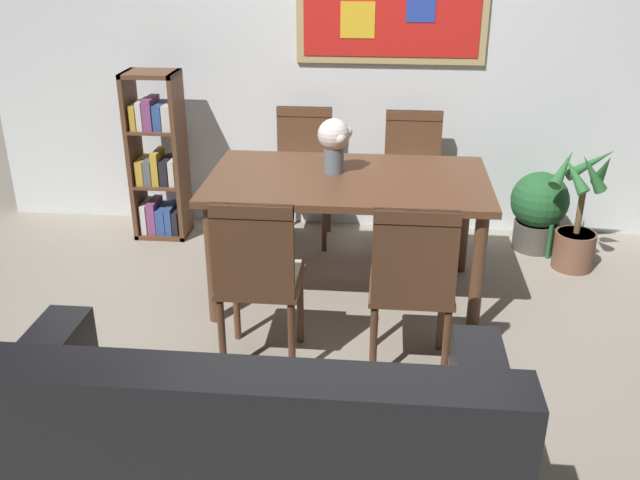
{
  "coord_description": "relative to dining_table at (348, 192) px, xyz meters",
  "views": [
    {
      "loc": [
        0.24,
        -3.25,
        2.02
      ],
      "look_at": [
        -0.05,
        -0.16,
        0.65
      ],
      "focal_mm": 39.6,
      "sensor_mm": 36.0,
      "label": 1
    }
  ],
  "objects": [
    {
      "name": "potted_palm",
      "position": [
        1.44,
        0.5,
        -0.34
      ],
      "size": [
        0.45,
        0.42,
        0.8
      ],
      "color": "brown",
      "rests_on": "ground_plane"
    },
    {
      "name": "dining_chair_far_right",
      "position": [
        0.39,
        0.82,
        -0.11
      ],
      "size": [
        0.4,
        0.41,
        0.91
      ],
      "color": "brown",
      "rests_on": "ground_plane"
    },
    {
      "name": "bookshelf",
      "position": [
        -1.37,
        0.79,
        -0.12
      ],
      "size": [
        0.36,
        0.28,
        1.16
      ],
      "color": "brown",
      "rests_on": "ground_plane"
    },
    {
      "name": "leather_couch",
      "position": [
        -0.24,
        -1.84,
        -0.34
      ],
      "size": [
        1.8,
        0.84,
        0.84
      ],
      "color": "black",
      "rests_on": "ground_plane"
    },
    {
      "name": "wall_back_with_painting",
      "position": [
        -0.03,
        1.15,
        0.65
      ],
      "size": [
        5.2,
        0.14,
        2.6
      ],
      "color": "silver",
      "rests_on": "ground_plane"
    },
    {
      "name": "dining_chair_near_left",
      "position": [
        -0.38,
        -0.82,
        -0.11
      ],
      "size": [
        0.4,
        0.41,
        0.91
      ],
      "color": "brown",
      "rests_on": "ground_plane"
    },
    {
      "name": "dining_table",
      "position": [
        0.0,
        0.0,
        0.0
      ],
      "size": [
        1.58,
        0.93,
        0.74
      ],
      "color": "brown",
      "rests_on": "ground_plane"
    },
    {
      "name": "dining_chair_far_left",
      "position": [
        -0.36,
        0.85,
        -0.11
      ],
      "size": [
        0.4,
        0.41,
        0.91
      ],
      "color": "brown",
      "rests_on": "ground_plane"
    },
    {
      "name": "potted_ivy",
      "position": [
        1.25,
        0.79,
        -0.36
      ],
      "size": [
        0.39,
        0.39,
        0.63
      ],
      "color": "#4C4742",
      "rests_on": "ground_plane"
    },
    {
      "name": "dining_chair_near_right",
      "position": [
        0.35,
        -0.82,
        -0.11
      ],
      "size": [
        0.4,
        0.41,
        0.91
      ],
      "color": "brown",
      "rests_on": "ground_plane"
    },
    {
      "name": "flower_vase",
      "position": [
        -0.09,
        0.08,
        0.28
      ],
      "size": [
        0.2,
        0.19,
        0.31
      ],
      "color": "slate",
      "rests_on": "dining_table"
    },
    {
      "name": "ground_plane",
      "position": [
        -0.04,
        -0.53,
        -0.65
      ],
      "size": [
        12.0,
        12.0,
        0.0
      ],
      "primitive_type": "plane",
      "color": "gray"
    }
  ]
}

